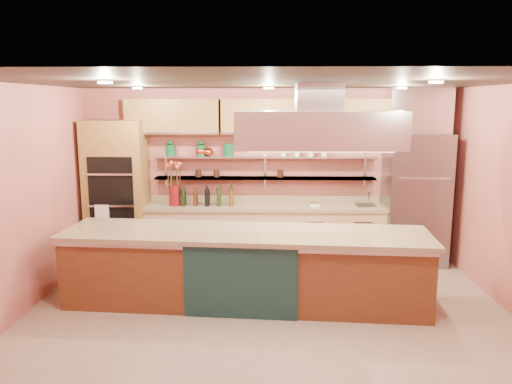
{
  "coord_description": "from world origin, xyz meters",
  "views": [
    {
      "loc": [
        -0.02,
        -5.73,
        2.58
      ],
      "look_at": [
        -0.17,
        1.0,
        1.36
      ],
      "focal_mm": 35.0,
      "sensor_mm": 36.0,
      "label": 1
    }
  ],
  "objects_px": {
    "refrigerator": "(415,199)",
    "green_canister": "(228,150)",
    "kitchen_scale": "(315,203)",
    "copper_kettle": "(208,152)",
    "flower_vase": "(175,195)",
    "island": "(245,267)"
  },
  "relations": [
    {
      "from": "refrigerator",
      "to": "green_canister",
      "type": "bearing_deg",
      "value": 175.62
    },
    {
      "from": "refrigerator",
      "to": "kitchen_scale",
      "type": "height_order",
      "value": "refrigerator"
    },
    {
      "from": "green_canister",
      "to": "refrigerator",
      "type": "bearing_deg",
      "value": -4.38
    },
    {
      "from": "copper_kettle",
      "to": "kitchen_scale",
      "type": "bearing_deg",
      "value": -7.24
    },
    {
      "from": "copper_kettle",
      "to": "flower_vase",
      "type": "bearing_deg",
      "value": -157.42
    },
    {
      "from": "refrigerator",
      "to": "copper_kettle",
      "type": "distance_m",
      "value": 3.42
    },
    {
      "from": "refrigerator",
      "to": "green_canister",
      "type": "height_order",
      "value": "refrigerator"
    },
    {
      "from": "flower_vase",
      "to": "green_canister",
      "type": "relative_size",
      "value": 1.66
    },
    {
      "from": "island",
      "to": "refrigerator",
      "type": "bearing_deg",
      "value": 37.15
    },
    {
      "from": "flower_vase",
      "to": "copper_kettle",
      "type": "bearing_deg",
      "value": 22.58
    },
    {
      "from": "island",
      "to": "flower_vase",
      "type": "distance_m",
      "value": 2.19
    },
    {
      "from": "refrigerator",
      "to": "island",
      "type": "relative_size",
      "value": 0.46
    },
    {
      "from": "green_canister",
      "to": "copper_kettle",
      "type": "bearing_deg",
      "value": 180.0
    },
    {
      "from": "refrigerator",
      "to": "copper_kettle",
      "type": "xyz_separation_m",
      "value": [
        -3.33,
        0.23,
        0.73
      ]
    },
    {
      "from": "refrigerator",
      "to": "green_canister",
      "type": "distance_m",
      "value": 3.1
    },
    {
      "from": "kitchen_scale",
      "to": "green_canister",
      "type": "relative_size",
      "value": 0.76
    },
    {
      "from": "island",
      "to": "green_canister",
      "type": "height_order",
      "value": "green_canister"
    },
    {
      "from": "refrigerator",
      "to": "kitchen_scale",
      "type": "xyz_separation_m",
      "value": [
        -1.6,
        0.01,
        -0.08
      ]
    },
    {
      "from": "refrigerator",
      "to": "green_canister",
      "type": "xyz_separation_m",
      "value": [
        -3.0,
        0.23,
        0.76
      ]
    },
    {
      "from": "kitchen_scale",
      "to": "flower_vase",
      "type": "bearing_deg",
      "value": 166.62
    },
    {
      "from": "island",
      "to": "kitchen_scale",
      "type": "relative_size",
      "value": 30.36
    },
    {
      "from": "island",
      "to": "green_canister",
      "type": "distance_m",
      "value": 2.38
    }
  ]
}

